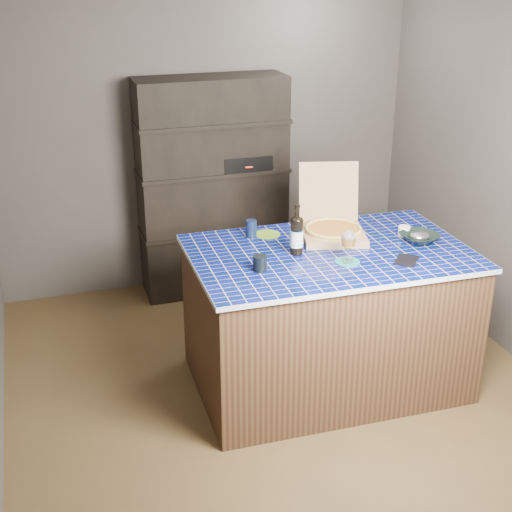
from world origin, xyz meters
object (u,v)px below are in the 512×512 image
object	(u,v)px
pizza_box	(333,228)
mead_bottle	(297,235)
wine_glass	(349,240)
kitchen_island	(327,318)
bowl	(420,238)
dvd_case	(407,260)

from	to	relation	value
pizza_box	mead_bottle	xyz separation A→B (m)	(-0.33, -0.20, 0.06)
mead_bottle	wine_glass	bearing A→B (deg)	-41.93
kitchen_island	mead_bottle	bearing A→B (deg)	174.89
kitchen_island	mead_bottle	size ratio (longest dim) A/B	5.52
mead_bottle	wine_glass	size ratio (longest dim) A/B	1.58
pizza_box	bowl	distance (m)	0.56
kitchen_island	mead_bottle	xyz separation A→B (m)	(-0.22, 0.02, 0.60)
bowl	mead_bottle	bearing A→B (deg)	175.73
wine_glass	bowl	size ratio (longest dim) A/B	0.85
mead_bottle	dvd_case	distance (m)	0.69
dvd_case	bowl	xyz separation A→B (m)	(0.23, 0.26, 0.02)
mead_bottle	bowl	distance (m)	0.84
pizza_box	dvd_case	xyz separation A→B (m)	(0.26, -0.52, -0.06)
kitchen_island	wine_glass	xyz separation A→B (m)	(0.03, -0.20, 0.62)
pizza_box	dvd_case	bearing A→B (deg)	-48.72
mead_bottle	kitchen_island	bearing A→B (deg)	-6.21
kitchen_island	wine_glass	size ratio (longest dim) A/B	8.71
wine_glass	kitchen_island	bearing A→B (deg)	98.03
dvd_case	pizza_box	bearing A→B (deg)	157.41
kitchen_island	mead_bottle	world-z (taller)	mead_bottle
kitchen_island	bowl	bearing A→B (deg)	-2.48
wine_glass	bowl	distance (m)	0.61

